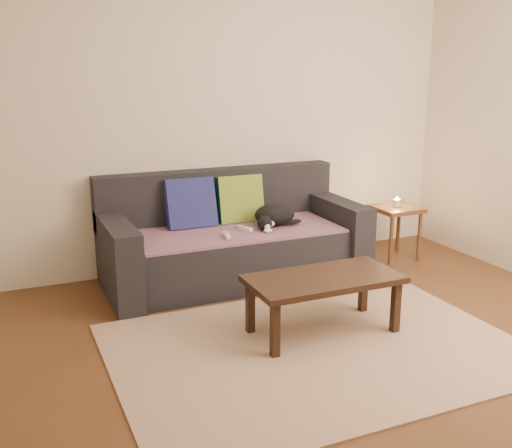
% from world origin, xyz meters
% --- Properties ---
extents(ground, '(4.50, 4.50, 0.00)m').
position_xyz_m(ground, '(0.00, 0.00, 0.00)').
color(ground, brown).
rests_on(ground, ground).
extents(back_wall, '(4.50, 0.04, 2.60)m').
position_xyz_m(back_wall, '(0.00, 2.00, 1.30)').
color(back_wall, beige).
rests_on(back_wall, ground).
extents(sofa, '(2.10, 0.94, 0.87)m').
position_xyz_m(sofa, '(0.00, 1.57, 0.31)').
color(sofa, '#232328').
rests_on(sofa, ground).
extents(throw_blanket, '(1.66, 0.74, 0.02)m').
position_xyz_m(throw_blanket, '(0.00, 1.48, 0.43)').
color(throw_blanket, '#46274A').
rests_on(throw_blanket, sofa).
extents(cushion_navy, '(0.41, 0.21, 0.42)m').
position_xyz_m(cushion_navy, '(-0.30, 1.74, 0.63)').
color(cushion_navy, '#121B4D').
rests_on(cushion_navy, throw_blanket).
extents(cushion_green, '(0.39, 0.16, 0.40)m').
position_xyz_m(cushion_green, '(0.14, 1.74, 0.63)').
color(cushion_green, '#0B472C').
rests_on(cushion_green, throw_blanket).
extents(cat, '(0.42, 0.34, 0.18)m').
position_xyz_m(cat, '(0.33, 1.47, 0.53)').
color(cat, black).
rests_on(cat, throw_blanket).
extents(wii_remote_a, '(0.06, 0.15, 0.03)m').
position_xyz_m(wii_remote_a, '(-0.15, 1.31, 0.46)').
color(wii_remote_a, white).
rests_on(wii_remote_a, throw_blanket).
extents(wii_remote_b, '(0.09, 0.15, 0.03)m').
position_xyz_m(wii_remote_b, '(0.05, 1.43, 0.46)').
color(wii_remote_b, white).
rests_on(wii_remote_b, throw_blanket).
extents(side_table, '(0.39, 0.39, 0.48)m').
position_xyz_m(side_table, '(1.56, 1.48, 0.40)').
color(side_table, brown).
rests_on(side_table, ground).
extents(candle, '(0.06, 0.06, 0.09)m').
position_xyz_m(candle, '(1.56, 1.48, 0.52)').
color(candle, beige).
rests_on(candle, side_table).
extents(rug, '(2.50, 1.80, 0.01)m').
position_xyz_m(rug, '(0.00, 0.15, 0.01)').
color(rug, tan).
rests_on(rug, ground).
extents(coffee_table, '(1.00, 0.50, 0.40)m').
position_xyz_m(coffee_table, '(0.15, 0.34, 0.35)').
color(coffee_table, black).
rests_on(coffee_table, rug).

